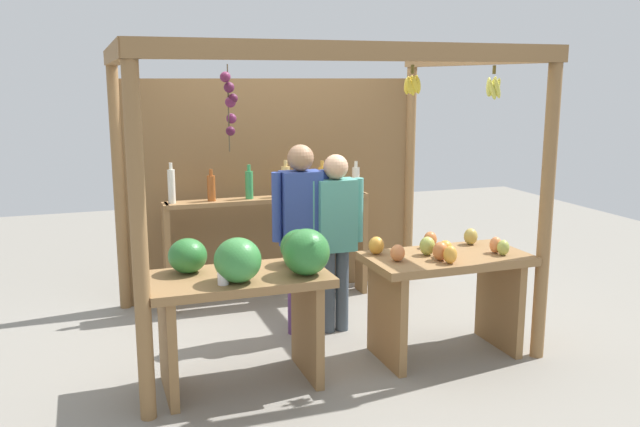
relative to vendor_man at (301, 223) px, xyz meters
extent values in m
plane|color=gray|center=(0.10, 0.04, -0.94)|extent=(12.00, 12.00, 0.00)
cylinder|color=olive|center=(-1.34, -1.06, 0.22)|extent=(0.10, 0.10, 2.31)
cylinder|color=olive|center=(1.54, -1.06, 0.22)|extent=(0.10, 0.10, 2.31)
cylinder|color=olive|center=(-1.34, 1.14, 0.22)|extent=(0.10, 0.10, 2.31)
cylinder|color=olive|center=(1.54, 1.14, 0.22)|extent=(0.10, 0.10, 2.31)
cube|color=olive|center=(0.10, -1.06, 1.31)|extent=(2.99, 0.12, 0.12)
cube|color=olive|center=(-1.34, 0.04, 1.31)|extent=(0.12, 2.30, 0.12)
cube|color=olive|center=(1.54, 0.04, 1.31)|extent=(0.12, 2.30, 0.12)
cube|color=brown|center=(0.10, 1.16, 0.10)|extent=(2.89, 0.04, 2.08)
cylinder|color=brown|center=(0.46, -0.99, 1.20)|extent=(0.02, 0.02, 0.06)
ellipsoid|color=gold|center=(0.49, -1.00, 1.10)|extent=(0.04, 0.08, 0.12)
ellipsoid|color=gold|center=(0.48, -0.97, 1.11)|extent=(0.07, 0.07, 0.12)
ellipsoid|color=gold|center=(0.46, -0.97, 1.11)|extent=(0.05, 0.04, 0.12)
ellipsoid|color=gold|center=(0.44, -0.97, 1.10)|extent=(0.07, 0.06, 0.12)
ellipsoid|color=gold|center=(0.43, -0.98, 1.09)|extent=(0.05, 0.06, 0.12)
ellipsoid|color=gold|center=(0.43, -1.00, 1.10)|extent=(0.04, 0.06, 0.12)
ellipsoid|color=gold|center=(0.45, -1.01, 1.09)|extent=(0.06, 0.05, 0.12)
ellipsoid|color=gold|center=(0.46, -1.03, 1.10)|extent=(0.06, 0.04, 0.12)
ellipsoid|color=gold|center=(0.49, -1.02, 1.10)|extent=(0.06, 0.06, 0.12)
cylinder|color=brown|center=(1.11, -0.96, 1.20)|extent=(0.02, 0.02, 0.06)
ellipsoid|color=#D1CC4C|center=(1.14, -0.96, 1.08)|extent=(0.04, 0.08, 0.15)
ellipsoid|color=#D1CC4C|center=(1.12, -0.93, 1.09)|extent=(0.07, 0.05, 0.15)
ellipsoid|color=#D1CC4C|center=(1.08, -0.94, 1.09)|extent=(0.07, 0.09, 0.15)
ellipsoid|color=#D1CC4C|center=(1.09, -0.98, 1.07)|extent=(0.07, 0.07, 0.15)
ellipsoid|color=#D1CC4C|center=(1.12, -0.99, 1.07)|extent=(0.09, 0.05, 0.15)
cylinder|color=#4C422D|center=(-0.73, -0.80, 0.96)|extent=(0.01, 0.01, 0.55)
sphere|color=#601E42|center=(-0.75, -0.83, 1.15)|extent=(0.07, 0.07, 0.07)
sphere|color=#511938|center=(-0.73, -0.81, 1.09)|extent=(0.07, 0.07, 0.07)
sphere|color=#47142D|center=(-0.70, -0.81, 1.02)|extent=(0.06, 0.06, 0.06)
sphere|color=#601E42|center=(-0.72, -0.80, 1.00)|extent=(0.07, 0.07, 0.07)
sphere|color=#601E42|center=(-0.71, -0.78, 0.89)|extent=(0.07, 0.07, 0.07)
sphere|color=#47142D|center=(-0.73, -0.82, 0.81)|extent=(0.06, 0.06, 0.06)
cube|color=olive|center=(-0.69, -0.79, -0.18)|extent=(1.21, 0.64, 0.06)
cube|color=olive|center=(-1.18, -0.79, -0.57)|extent=(0.06, 0.58, 0.73)
cube|color=olive|center=(-0.21, -0.79, -0.57)|extent=(0.06, 0.58, 0.73)
ellipsoid|color=#2D7533|center=(-0.26, -0.93, 0.01)|extent=(0.44, 0.44, 0.31)
ellipsoid|color=#38843D|center=(-0.73, -0.95, 0.00)|extent=(0.38, 0.38, 0.29)
ellipsoid|color=#2D7533|center=(-0.23, -0.67, -0.02)|extent=(0.32, 0.32, 0.25)
ellipsoid|color=#2D7533|center=(-1.00, -0.62, -0.03)|extent=(0.36, 0.36, 0.24)
cylinder|color=white|center=(-0.83, -0.97, -0.10)|extent=(0.07, 0.07, 0.09)
cube|color=olive|center=(0.89, -0.79, -0.18)|extent=(1.21, 0.64, 0.06)
cube|color=olive|center=(0.41, -0.79, -0.57)|extent=(0.06, 0.58, 0.73)
cube|color=olive|center=(1.38, -0.79, -0.57)|extent=(0.06, 0.58, 0.73)
ellipsoid|color=#E07F47|center=(1.26, -0.86, -0.09)|extent=(0.10, 0.10, 0.13)
ellipsoid|color=#CC7038|center=(0.77, -0.91, -0.08)|extent=(0.14, 0.14, 0.14)
ellipsoid|color=#E07F47|center=(0.47, -0.83, -0.09)|extent=(0.15, 0.15, 0.12)
ellipsoid|color=#CC7038|center=(0.88, -0.56, -0.09)|extent=(0.14, 0.14, 0.13)
ellipsoid|color=#A8B24C|center=(1.28, -0.94, -0.09)|extent=(0.10, 0.10, 0.12)
ellipsoid|color=#A8B24C|center=(0.75, -0.75, -0.08)|extent=(0.15, 0.15, 0.14)
ellipsoid|color=#B79E47|center=(1.23, -0.57, -0.08)|extent=(0.12, 0.12, 0.13)
ellipsoid|color=gold|center=(0.79, -1.01, -0.08)|extent=(0.13, 0.13, 0.13)
ellipsoid|color=gold|center=(0.40, -0.59, -0.08)|extent=(0.16, 0.16, 0.13)
ellipsoid|color=gold|center=(0.85, -0.84, -0.09)|extent=(0.13, 0.13, 0.13)
cube|color=olive|center=(-0.98, 0.86, -0.44)|extent=(0.05, 0.20, 1.00)
cube|color=olive|center=(0.90, 0.86, -0.44)|extent=(0.05, 0.20, 1.00)
cube|color=olive|center=(-0.04, 0.86, 0.04)|extent=(1.88, 0.22, 0.04)
cylinder|color=silver|center=(-0.91, 0.86, 0.21)|extent=(0.06, 0.06, 0.30)
cylinder|color=silver|center=(-0.91, 0.86, 0.39)|extent=(0.03, 0.03, 0.06)
cylinder|color=#994C1E|center=(-0.56, 0.86, 0.18)|extent=(0.07, 0.07, 0.23)
cylinder|color=#994C1E|center=(-0.56, 0.86, 0.32)|extent=(0.03, 0.03, 0.06)
cylinder|color=#338C4C|center=(-0.22, 0.86, 0.19)|extent=(0.07, 0.07, 0.25)
cylinder|color=#338C4C|center=(-0.22, 0.86, 0.35)|extent=(0.03, 0.03, 0.06)
cylinder|color=#D8B266|center=(0.13, 0.86, 0.20)|extent=(0.08, 0.08, 0.28)
cylinder|color=#D8B266|center=(0.13, 0.86, 0.37)|extent=(0.04, 0.04, 0.06)
cylinder|color=gold|center=(0.49, 0.86, 0.19)|extent=(0.07, 0.07, 0.26)
cylinder|color=gold|center=(0.49, 0.86, 0.35)|extent=(0.03, 0.03, 0.06)
cylinder|color=silver|center=(0.83, 0.86, 0.19)|extent=(0.07, 0.07, 0.24)
cylinder|color=silver|center=(0.83, 0.86, 0.34)|extent=(0.03, 0.03, 0.06)
cylinder|color=#573369|center=(-0.06, 0.00, -0.57)|extent=(0.11, 0.11, 0.73)
cylinder|color=#573369|center=(0.06, 0.00, -0.57)|extent=(0.11, 0.11, 0.73)
cube|color=#2D428C|center=(0.00, 0.00, 0.11)|extent=(0.32, 0.19, 0.62)
cylinder|color=#2D428C|center=(-0.20, 0.00, 0.14)|extent=(0.08, 0.08, 0.56)
cylinder|color=#2D428C|center=(0.20, 0.00, 0.14)|extent=(0.08, 0.08, 0.56)
sphere|color=#997051|center=(0.00, 0.00, 0.53)|extent=(0.21, 0.21, 0.21)
cylinder|color=#3F4B57|center=(0.22, -0.06, -0.59)|extent=(0.11, 0.11, 0.70)
cylinder|color=#3F4B57|center=(0.34, -0.06, -0.59)|extent=(0.11, 0.11, 0.70)
cube|color=teal|center=(0.28, -0.06, 0.05)|extent=(0.32, 0.19, 0.59)
cylinder|color=teal|center=(0.08, -0.06, 0.08)|extent=(0.08, 0.08, 0.53)
cylinder|color=teal|center=(0.48, -0.06, 0.08)|extent=(0.08, 0.08, 0.53)
sphere|color=tan|center=(0.28, -0.06, 0.45)|extent=(0.20, 0.20, 0.20)
camera|label=1|loc=(-1.62, -5.08, 1.15)|focal=37.93mm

